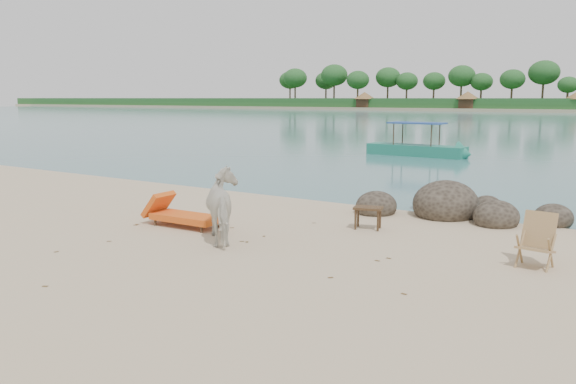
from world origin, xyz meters
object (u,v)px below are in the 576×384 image
object	(u,v)px
lounge_chair	(186,214)
deck_chair	(536,243)
side_table	(368,219)
boulders	(456,209)
boat_near	(417,128)
cow	(226,207)

from	to	relation	value
lounge_chair	deck_chair	bearing A→B (deg)	5.22
side_table	lounge_chair	distance (m)	4.43
boulders	lounge_chair	size ratio (longest dim) A/B	2.80
side_table	lounge_chair	size ratio (longest dim) A/B	0.30
side_table	boat_near	bearing A→B (deg)	92.13
side_table	lounge_chair	world-z (taller)	lounge_chair
lounge_chair	deck_chair	distance (m)	7.86
cow	lounge_chair	size ratio (longest dim) A/B	0.83
cow	lounge_chair	distance (m)	1.84
side_table	deck_chair	size ratio (longest dim) A/B	0.66
boulders	cow	size ratio (longest dim) A/B	3.36
cow	deck_chair	distance (m)	6.29
boulders	side_table	xyz separation A→B (m)	(-1.38, -2.57, 0.03)
side_table	deck_chair	world-z (taller)	deck_chair
boulders	side_table	distance (m)	2.92
boulders	lounge_chair	xyz separation A→B (m)	(-5.24, -4.74, 0.10)
deck_chair	cow	bearing A→B (deg)	-158.63
boulders	deck_chair	size ratio (longest dim) A/B	6.25
boulders	lounge_chair	bearing A→B (deg)	-137.92
cow	lounge_chair	bearing A→B (deg)	-65.66
deck_chair	side_table	bearing A→B (deg)	170.50
lounge_chair	boulders	bearing A→B (deg)	40.13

